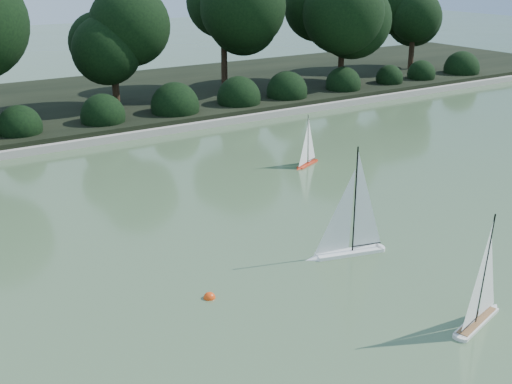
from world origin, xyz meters
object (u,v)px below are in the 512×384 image
Objects in this scene: sailboat_orange at (306,157)px; race_buoy at (209,298)px; sailboat_white_a at (344,238)px; sailboat_white_b at (482,303)px.

race_buoy is (-4.67, -4.00, -0.19)m from sailboat_orange.
sailboat_white_a is 2.43m from sailboat_white_b.
sailboat_orange is (2.27, 3.95, -0.10)m from sailboat_white_a.
sailboat_white_a reaches higher than sailboat_orange.
sailboat_white_a is 4.56m from sailboat_orange.
sailboat_white_a reaches higher than race_buoy.
sailboat_white_a is at bearing -119.86° from sailboat_orange.
sailboat_white_a is 2.41m from race_buoy.
sailboat_orange is at bearing 60.14° from sailboat_white_a.
sailboat_white_a is at bearing 94.78° from sailboat_white_b.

